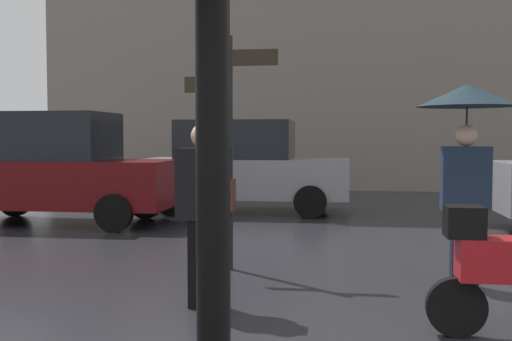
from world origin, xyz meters
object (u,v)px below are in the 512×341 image
pedestrian_with_umbrella (467,129)px  parked_car_distant (243,166)px  parked_car_left (56,168)px  pedestrian_with_bag (205,204)px  street_signpost (230,128)px

pedestrian_with_umbrella → parked_car_distant: pedestrian_with_umbrella is taller
pedestrian_with_umbrella → parked_car_left: (-6.27, 3.85, -0.64)m
pedestrian_with_bag → parked_car_left: size_ratio=0.41×
parked_car_left → street_signpost: bearing=136.3°
pedestrian_with_umbrella → parked_car_left: pedestrian_with_umbrella is taller
pedestrian_with_umbrella → parked_car_distant: 6.83m
pedestrian_with_bag → parked_car_left: (-3.83, 4.93, 0.04)m
parked_car_distant → street_signpost: bearing=-65.2°
parked_car_left → street_signpost: 5.06m
parked_car_distant → street_signpost: street_signpost is taller
parked_car_distant → street_signpost: 5.54m
parked_car_left → parked_car_distant: 3.69m
parked_car_left → pedestrian_with_umbrella: bearing=146.3°
parked_car_distant → street_signpost: (0.74, -5.45, 0.69)m
pedestrian_with_bag → street_signpost: size_ratio=0.62×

